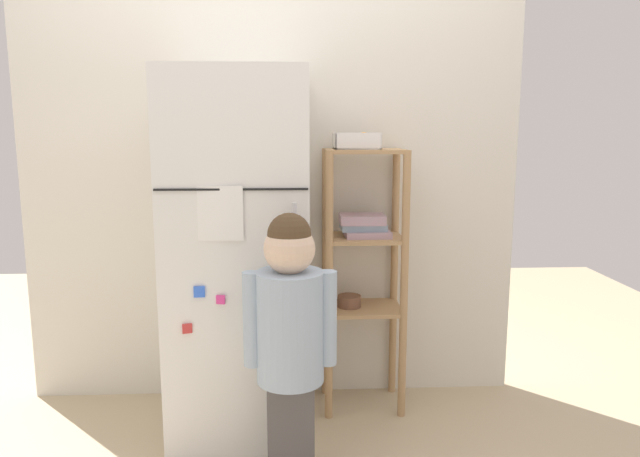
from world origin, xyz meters
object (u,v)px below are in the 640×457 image
object	(u,v)px
pantry_shelf_unit	(363,254)
fruit_bin	(359,142)
child_standing	(290,326)
refrigerator	(240,256)

from	to	relation	value
pantry_shelf_unit	fruit_bin	distance (m)	0.53
child_standing	pantry_shelf_unit	world-z (taller)	pantry_shelf_unit
pantry_shelf_unit	fruit_bin	world-z (taller)	fruit_bin
child_standing	fruit_bin	bearing A→B (deg)	64.71
pantry_shelf_unit	child_standing	bearing A→B (deg)	-117.29
refrigerator	pantry_shelf_unit	bearing A→B (deg)	17.25
refrigerator	child_standing	distance (m)	0.57
refrigerator	fruit_bin	bearing A→B (deg)	19.19
pantry_shelf_unit	refrigerator	bearing A→B (deg)	-162.75
refrigerator	fruit_bin	xyz separation A→B (m)	(0.54, 0.19, 0.49)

